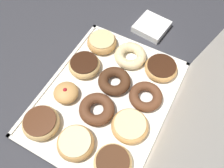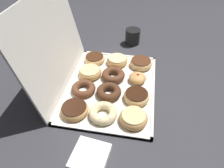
# 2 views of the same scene
# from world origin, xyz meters

# --- Properties ---
(ground_plane) EXTENTS (3.00, 3.00, 0.00)m
(ground_plane) POSITION_xyz_m (0.00, 0.00, 0.00)
(ground_plane) COLOR #333338
(donut_box) EXTENTS (0.54, 0.42, 0.01)m
(donut_box) POSITION_xyz_m (0.00, 0.00, 0.01)
(donut_box) COLOR silver
(donut_box) RESTS_ON ground
(box_lid_open) EXTENTS (0.54, 0.09, 0.43)m
(box_lid_open) POSITION_xyz_m (0.00, 0.25, 0.21)
(box_lid_open) COLOR silver
(box_lid_open) RESTS_ON ground
(glazed_ring_donut_0) EXTENTS (0.12, 0.12, 0.04)m
(glazed_ring_donut_0) POSITION_xyz_m (-0.19, -0.13, 0.03)
(glazed_ring_donut_0) COLOR tan
(glazed_ring_donut_0) RESTS_ON donut_box
(chocolate_frosted_donut_1) EXTENTS (0.12, 0.12, 0.04)m
(chocolate_frosted_donut_1) POSITION_xyz_m (-0.07, -0.13, 0.03)
(chocolate_frosted_donut_1) COLOR #E5B770
(chocolate_frosted_donut_1) RESTS_ON donut_box
(jelly_filled_donut_2) EXTENTS (0.08, 0.08, 0.05)m
(jelly_filled_donut_2) POSITION_xyz_m (0.06, -0.12, 0.03)
(jelly_filled_donut_2) COLOR tan
(jelly_filled_donut_2) RESTS_ON donut_box
(chocolate_frosted_donut_3) EXTENTS (0.12, 0.12, 0.04)m
(chocolate_frosted_donut_3) POSITION_xyz_m (0.18, -0.13, 0.03)
(chocolate_frosted_donut_3) COLOR #E5B770
(chocolate_frosted_donut_3) RESTS_ON donut_box
(cruller_donut_4) EXTENTS (0.12, 0.12, 0.04)m
(cruller_donut_4) POSITION_xyz_m (-0.19, -0.00, 0.03)
(cruller_donut_4) COLOR beige
(cruller_donut_4) RESTS_ON donut_box
(chocolate_cake_ring_donut_5) EXTENTS (0.11, 0.11, 0.04)m
(chocolate_cake_ring_donut_5) POSITION_xyz_m (-0.06, -0.00, 0.03)
(chocolate_cake_ring_donut_5) COLOR #472816
(chocolate_cake_ring_donut_5) RESTS_ON donut_box
(chocolate_cake_ring_donut_6) EXTENTS (0.12, 0.12, 0.04)m
(chocolate_cake_ring_donut_6) POSITION_xyz_m (0.06, 0.00, 0.03)
(chocolate_cake_ring_donut_6) COLOR #59331E
(chocolate_cake_ring_donut_6) RESTS_ON donut_box
(glazed_ring_donut_7) EXTENTS (0.11, 0.11, 0.04)m
(glazed_ring_donut_7) POSITION_xyz_m (0.19, 0.00, 0.03)
(glazed_ring_donut_7) COLOR tan
(glazed_ring_donut_7) RESTS_ON donut_box
(chocolate_frosted_donut_8) EXTENTS (0.12, 0.12, 0.04)m
(chocolate_frosted_donut_8) POSITION_xyz_m (-0.19, 0.12, 0.03)
(chocolate_frosted_donut_8) COLOR tan
(chocolate_frosted_donut_8) RESTS_ON donut_box
(chocolate_cake_ring_donut_9) EXTENTS (0.11, 0.11, 0.03)m
(chocolate_cake_ring_donut_9) POSITION_xyz_m (-0.06, 0.12, 0.03)
(chocolate_cake_ring_donut_9) COLOR #59331E
(chocolate_cake_ring_donut_9) RESTS_ON donut_box
(glazed_ring_donut_10) EXTENTS (0.12, 0.12, 0.04)m
(glazed_ring_donut_10) POSITION_xyz_m (0.06, 0.12, 0.03)
(glazed_ring_donut_10) COLOR tan
(glazed_ring_donut_10) RESTS_ON donut_box
(chocolate_frosted_donut_11) EXTENTS (0.11, 0.11, 0.04)m
(chocolate_frosted_donut_11) POSITION_xyz_m (0.18, 0.13, 0.03)
(chocolate_frosted_donut_11) COLOR #E5B770
(chocolate_frosted_donut_11) RESTS_ON donut_box
(coffee_mug) EXTENTS (0.11, 0.09, 0.09)m
(coffee_mug) POSITION_xyz_m (0.44, -0.06, 0.05)
(coffee_mug) COLOR black
(coffee_mug) RESTS_ON ground
(napkin_stack) EXTENTS (0.14, 0.14, 0.03)m
(napkin_stack) POSITION_xyz_m (-0.38, 0.01, 0.01)
(napkin_stack) COLOR white
(napkin_stack) RESTS_ON ground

